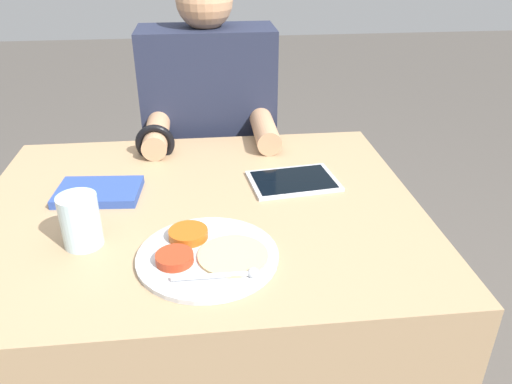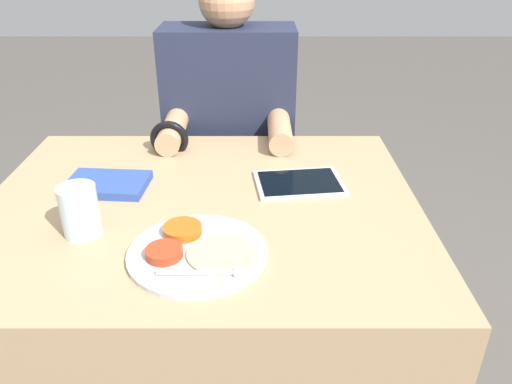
% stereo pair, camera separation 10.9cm
% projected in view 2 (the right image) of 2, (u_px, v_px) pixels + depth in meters
% --- Properties ---
extents(dining_table, '(1.03, 0.84, 0.77)m').
position_uv_depth(dining_table, '(209.00, 325.00, 1.36)').
color(dining_table, '#9E7F5B').
rests_on(dining_table, ground_plane).
extents(thali_tray, '(0.28, 0.28, 0.03)m').
position_uv_depth(thali_tray, '(197.00, 251.00, 0.98)').
color(thali_tray, '#B7BABF').
rests_on(thali_tray, dining_table).
extents(red_notebook, '(0.21, 0.15, 0.02)m').
position_uv_depth(red_notebook, '(109.00, 184.00, 1.24)').
color(red_notebook, silver).
rests_on(red_notebook, dining_table).
extents(tablet_device, '(0.23, 0.18, 0.01)m').
position_uv_depth(tablet_device, '(301.00, 183.00, 1.25)').
color(tablet_device, '#B7B7BC').
rests_on(tablet_device, dining_table).
extents(person_diner, '(0.43, 0.43, 1.23)m').
position_uv_depth(person_diner, '(232.00, 171.00, 1.77)').
color(person_diner, black).
rests_on(person_diner, ground_plane).
extents(drinking_glass, '(0.08, 0.08, 0.11)m').
position_uv_depth(drinking_glass, '(81.00, 211.00, 1.03)').
color(drinking_glass, silver).
rests_on(drinking_glass, dining_table).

